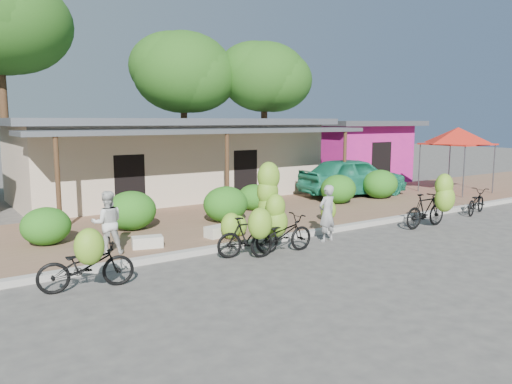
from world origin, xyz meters
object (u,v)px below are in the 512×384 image
Objects in this scene: bystander at (107,223)px; bike_center at (275,219)px; bike_far_left at (86,263)px; bike_right at (432,205)px; tree_near_right at (260,75)px; vendor at (327,213)px; sack_near at (220,231)px; red_canopy at (458,136)px; teal_van at (353,176)px; tree_center_right at (179,70)px; sack_far at (147,242)px; bike_left at (251,234)px; bike_far_right at (476,202)px.

bike_center is at bearing 168.16° from bystander.
bike_far_left is 1.07× the size of bike_right.
tree_near_right is 5.00× the size of bystander.
vendor is 1.02× the size of bystander.
tree_near_right is 4.90× the size of vendor.
bystander reaches higher than sack_near.
red_canopy is at bearing -60.91° from bike_right.
tree_center_right is at bearing 23.91° from teal_van.
tree_center_right reaches higher than bike_center.
sack_far is at bearing 56.86° from bike_center.
sack_far is (-7.56, -13.69, -5.70)m from tree_center_right.
sack_far is at bearing -36.38° from bike_far_left.
bike_far_left reaches higher than bike_left.
bike_far_left is 13.77m from teal_van.
teal_van is (12.64, 5.45, 0.38)m from bike_far_left.
tree_near_right is 9.66m from teal_van.
teal_van is (10.57, 3.39, 0.67)m from sack_far.
vendor reaches higher than bike_far_left.
tree_near_right is 2.17× the size of red_canopy.
teal_van is at bearing -150.70° from bystander.
sack_far is (-8.19, 2.28, -0.48)m from bike_right.
bike_center is at bearing -72.62° from sack_near.
bike_left is (-5.70, -15.57, -5.37)m from tree_center_right.
tree_center_right reaches higher than sack_far.
red_canopy is at bearing 6.66° from sack_near.
bike_far_left is 1.07× the size of bike_far_right.
bike_far_left is (-13.63, -13.75, -5.21)m from tree_near_right.
red_canopy reaches higher than bystander.
bike_left is at bearing -45.18° from sack_far.
tree_near_right is 8.95× the size of sack_near.
tree_center_right is 4.24× the size of bike_far_left.
bike_left is 0.35× the size of teal_van.
red_canopy reaches higher than bike_right.
bystander is 0.32× the size of teal_van.
sack_far is at bearing -174.19° from red_canopy.
vendor is at bearing -163.08° from red_canopy.
bike_far_left reaches higher than sack_near.
tree_near_right is at bearing -124.24° from bystander.
bike_center reaches higher than bike_left.
bike_right is at bearing -84.29° from bike_left.
bike_far_right is 5.16m from teal_van.
sack_far is 11.12m from teal_van.
tree_center_right is 16.99m from bystander.
bike_far_left is 0.40× the size of teal_van.
sack_near is at bearing 1.71° from bike_left.
bike_center is 3.25m from sack_far.
bike_right reaches higher than vendor.
bike_left is 10.18m from teal_van.
bike_center is 0.47× the size of teal_van.
bystander is (-1.01, -0.07, 0.62)m from sack_far.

